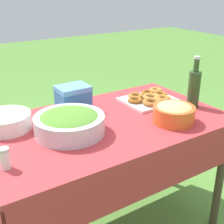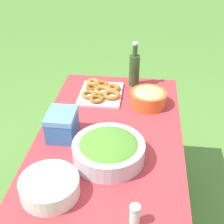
# 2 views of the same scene
# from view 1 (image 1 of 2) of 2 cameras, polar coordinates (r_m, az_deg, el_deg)

# --- Properties ---
(picnic_table) EXTENTS (1.36, 0.80, 0.78)m
(picnic_table) POSITION_cam_1_polar(r_m,az_deg,el_deg) (1.77, -1.17, -4.95)
(picnic_table) COLOR #B73338
(picnic_table) RESTS_ON ground_plane
(salad_bowl) EXTENTS (0.36, 0.36, 0.12)m
(salad_bowl) POSITION_cam_1_polar(r_m,az_deg,el_deg) (1.59, -7.79, -1.90)
(salad_bowl) COLOR silver
(salad_bowl) RESTS_ON picnic_table
(pasta_bowl) EXTENTS (0.23, 0.23, 0.11)m
(pasta_bowl) POSITION_cam_1_polar(r_m,az_deg,el_deg) (1.73, 11.25, -0.05)
(pasta_bowl) COLOR #E05B28
(pasta_bowl) RESTS_ON picnic_table
(donut_platter) EXTENTS (0.33, 0.29, 0.05)m
(donut_platter) POSITION_cam_1_polar(r_m,az_deg,el_deg) (2.02, 6.97, 2.51)
(donut_platter) COLOR silver
(donut_platter) RESTS_ON picnic_table
(plate_stack) EXTENTS (0.26, 0.26, 0.08)m
(plate_stack) POSITION_cam_1_polar(r_m,az_deg,el_deg) (1.72, -18.79, -1.66)
(plate_stack) COLOR white
(plate_stack) RESTS_ON picnic_table
(olive_oil_bottle) EXTENTS (0.07, 0.07, 0.31)m
(olive_oil_bottle) POSITION_cam_1_polar(r_m,az_deg,el_deg) (1.96, 14.76, 4.36)
(olive_oil_bottle) COLOR #2D4723
(olive_oil_bottle) RESTS_ON picnic_table
(cooler_box) EXTENTS (0.19, 0.15, 0.15)m
(cooler_box) POSITION_cam_1_polar(r_m,az_deg,el_deg) (1.87, -7.10, 2.58)
(cooler_box) COLOR #3372B7
(cooler_box) RESTS_ON picnic_table
(salt_shaker) EXTENTS (0.04, 0.04, 0.09)m
(salt_shaker) POSITION_cam_1_polar(r_m,az_deg,el_deg) (1.36, -19.01, -8.01)
(salt_shaker) COLOR white
(salt_shaker) RESTS_ON picnic_table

